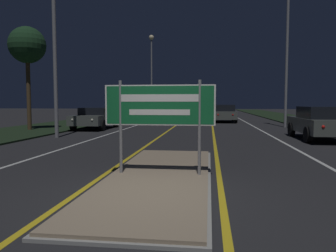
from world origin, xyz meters
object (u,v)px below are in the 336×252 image
Objects in this scene: car_approaching_0 at (96,117)px; highway_sign at (159,108)px; streetlight_right_near at (287,34)px; car_receding_0 at (320,122)px; car_receding_1 at (224,113)px; car_approaching_1 at (175,111)px; streetlight_left_far at (152,60)px.

highway_sign is at bearing -64.90° from car_approaching_0.
streetlight_right_near is 9.38m from car_receding_0.
car_receding_1 is at bearing 45.27° from car_approaching_0.
car_receding_0 reaches higher than car_approaching_0.
car_approaching_1 is (-8.47, 17.76, -0.00)m from car_receding_0.
streetlight_right_near is at bearing -55.59° from car_receding_1.
car_approaching_1 is at bearing -64.50° from streetlight_left_far.
car_approaching_1 is at bearing 130.39° from streetlight_right_near.
streetlight_left_far is at bearing 100.33° from highway_sign.
car_receding_1 is 6.60m from car_approaching_1.
streetlight_right_near reaches higher than car_receding_0.
car_receding_1 reaches higher than car_approaching_0.
car_receding_0 is (12.24, -25.65, -6.19)m from streetlight_left_far.
highway_sign is 0.54× the size of car_receding_0.
car_approaching_1 is at bearing 95.31° from highway_sign.
car_approaching_1 is at bearing 136.57° from car_receding_1.
car_receding_1 is 1.07× the size of car_approaching_0.
car_approaching_0 is 1.00× the size of car_approaching_1.
streetlight_left_far is 16.32m from car_receding_1.
streetlight_left_far is 2.09× the size of car_receding_1.
streetlight_left_far is 21.88m from car_approaching_0.
streetlight_left_far is 29.09m from car_receding_0.
streetlight_right_near reaches higher than highway_sign.
car_receding_0 is at bearing -91.25° from streetlight_right_near.
streetlight_right_near is at bearing -55.50° from streetlight_left_far.
highway_sign is at bearing -126.13° from car_receding_0.
car_approaching_1 is at bearing 115.50° from car_receding_0.
highway_sign is at bearing -79.67° from streetlight_left_far.
car_receding_0 reaches higher than car_approaching_1.
car_receding_0 is at bearing -74.45° from car_receding_1.
streetlight_left_far is 2.23× the size of car_approaching_1.
highway_sign is 17.71m from streetlight_right_near.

